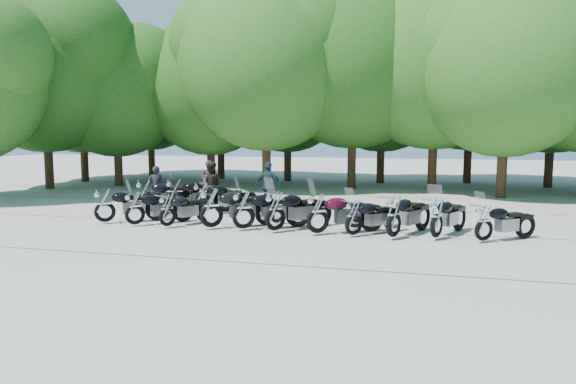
% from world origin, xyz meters
% --- Properties ---
extents(ground, '(90.00, 90.00, 0.00)m').
position_xyz_m(ground, '(0.00, 0.00, 0.00)').
color(ground, gray).
rests_on(ground, ground).
extents(tree_0, '(7.50, 7.50, 9.21)m').
position_xyz_m(tree_0, '(-15.42, 12.98, 5.45)').
color(tree_0, '#3A2614').
rests_on(tree_0, ground).
extents(tree_1, '(6.97, 6.97, 8.55)m').
position_xyz_m(tree_1, '(-12.04, 11.24, 5.06)').
color(tree_1, '#3A2614').
rests_on(tree_1, ground).
extents(tree_2, '(7.31, 7.31, 8.97)m').
position_xyz_m(tree_2, '(-7.25, 12.84, 5.31)').
color(tree_2, '#3A2614').
rests_on(tree_2, ground).
extents(tree_3, '(8.70, 8.70, 10.67)m').
position_xyz_m(tree_3, '(-3.57, 11.24, 6.32)').
color(tree_3, '#3A2614').
rests_on(tree_3, ground).
extents(tree_4, '(9.13, 9.13, 11.20)m').
position_xyz_m(tree_4, '(0.54, 13.09, 6.64)').
color(tree_4, '#3A2614').
rests_on(tree_4, ground).
extents(tree_5, '(9.04, 9.04, 11.10)m').
position_xyz_m(tree_5, '(4.61, 13.20, 6.57)').
color(tree_5, '#3A2614').
rests_on(tree_5, ground).
extents(tree_6, '(8.00, 8.00, 9.82)m').
position_xyz_m(tree_6, '(7.55, 10.82, 5.81)').
color(tree_6, '#3A2614').
rests_on(tree_6, ground).
extents(tree_9, '(7.59, 7.59, 9.32)m').
position_xyz_m(tree_9, '(-13.53, 17.59, 5.52)').
color(tree_9, '#3A2614').
rests_on(tree_9, ground).
extents(tree_10, '(7.78, 7.78, 9.55)m').
position_xyz_m(tree_10, '(-8.29, 16.97, 5.66)').
color(tree_10, '#3A2614').
rests_on(tree_10, ground).
extents(tree_11, '(7.56, 7.56, 9.28)m').
position_xyz_m(tree_11, '(-3.76, 16.43, 5.49)').
color(tree_11, '#3A2614').
rests_on(tree_11, ground).
extents(tree_12, '(7.88, 7.88, 9.67)m').
position_xyz_m(tree_12, '(1.80, 16.47, 5.72)').
color(tree_12, '#3A2614').
rests_on(tree_12, ground).
extents(tree_13, '(8.31, 8.31, 10.20)m').
position_xyz_m(tree_13, '(6.69, 17.47, 6.04)').
color(tree_13, '#3A2614').
rests_on(tree_13, ground).
extents(tree_14, '(8.02, 8.02, 9.84)m').
position_xyz_m(tree_14, '(10.68, 16.09, 5.83)').
color(tree_14, '#3A2614').
rests_on(tree_14, ground).
extents(tree_17, '(8.31, 8.31, 10.20)m').
position_xyz_m(tree_17, '(-14.68, 9.00, 6.04)').
color(tree_17, '#3A2614').
rests_on(tree_17, ground).
extents(motorcycle_0, '(2.27, 1.89, 1.29)m').
position_xyz_m(motorcycle_0, '(-5.84, 0.60, 0.65)').
color(motorcycle_0, black).
rests_on(motorcycle_0, ground).
extents(motorcycle_1, '(2.00, 2.06, 1.24)m').
position_xyz_m(motorcycle_1, '(-4.67, 0.44, 0.62)').
color(motorcycle_1, black).
rests_on(motorcycle_1, ground).
extents(motorcycle_2, '(1.48, 2.15, 1.18)m').
position_xyz_m(motorcycle_2, '(-3.56, 0.44, 0.59)').
color(motorcycle_2, black).
rests_on(motorcycle_2, ground).
extents(motorcycle_3, '(2.47, 2.14, 1.43)m').
position_xyz_m(motorcycle_3, '(-2.15, 0.54, 0.71)').
color(motorcycle_3, black).
rests_on(motorcycle_3, ground).
extents(motorcycle_4, '(2.42, 1.93, 1.36)m').
position_xyz_m(motorcycle_4, '(-1.14, 0.60, 0.68)').
color(motorcycle_4, black).
rests_on(motorcycle_4, ground).
extents(motorcycle_5, '(2.12, 2.35, 1.38)m').
position_xyz_m(motorcycle_5, '(-0.14, 0.53, 0.69)').
color(motorcycle_5, black).
rests_on(motorcycle_5, ground).
extents(motorcycle_6, '(2.42, 1.95, 1.36)m').
position_xyz_m(motorcycle_6, '(1.14, 0.44, 0.68)').
color(motorcycle_6, '#370718').
rests_on(motorcycle_6, ground).
extents(motorcycle_7, '(1.91, 1.97, 1.19)m').
position_xyz_m(motorcycle_7, '(2.17, 0.46, 0.59)').
color(motorcycle_7, black).
rests_on(motorcycle_7, ground).
extents(motorcycle_8, '(1.74, 2.48, 1.36)m').
position_xyz_m(motorcycle_8, '(3.27, 0.42, 0.68)').
color(motorcycle_8, black).
rests_on(motorcycle_8, ground).
extents(motorcycle_9, '(1.61, 2.37, 1.30)m').
position_xyz_m(motorcycle_9, '(4.41, 0.64, 0.65)').
color(motorcycle_9, black).
rests_on(motorcycle_9, ground).
extents(motorcycle_10, '(2.03, 1.74, 1.17)m').
position_xyz_m(motorcycle_10, '(5.61, 0.53, 0.58)').
color(motorcycle_10, black).
rests_on(motorcycle_10, ground).
extents(motorcycle_11, '(2.42, 1.78, 1.34)m').
position_xyz_m(motorcycle_11, '(-5.89, 3.24, 0.67)').
color(motorcycle_11, black).
rests_on(motorcycle_11, ground).
extents(motorcycle_12, '(2.60, 1.66, 1.41)m').
position_xyz_m(motorcycle_12, '(-4.69, 3.31, 0.71)').
color(motorcycle_12, black).
rests_on(motorcycle_12, ground).
extents(motorcycle_13, '(2.39, 1.60, 1.30)m').
position_xyz_m(motorcycle_13, '(-3.60, 3.21, 0.65)').
color(motorcycle_13, black).
rests_on(motorcycle_13, ground).
extents(rider_0, '(0.71, 0.60, 1.66)m').
position_xyz_m(rider_0, '(-5.83, 3.97, 0.83)').
color(rider_0, black).
rests_on(rider_0, ground).
extents(rider_1, '(1.03, 0.89, 1.84)m').
position_xyz_m(rider_1, '(-3.70, 4.22, 0.92)').
color(rider_1, black).
rests_on(rider_1, ground).
extents(rider_2, '(1.11, 0.56, 1.83)m').
position_xyz_m(rider_2, '(-1.56, 4.73, 0.91)').
color(rider_2, '#1C323C').
rests_on(rider_2, ground).
extents(rider_3, '(0.77, 0.63, 1.82)m').
position_xyz_m(rider_3, '(-4.25, 5.38, 0.91)').
color(rider_3, black).
rests_on(rider_3, ground).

